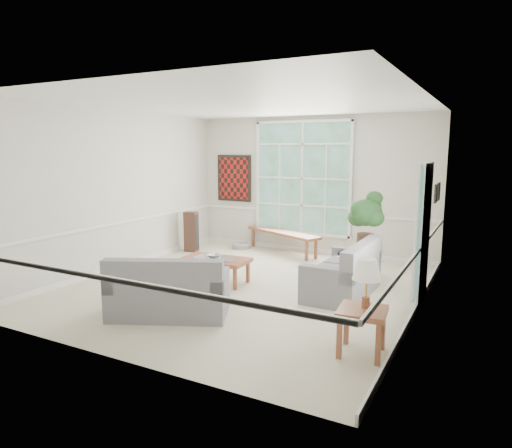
% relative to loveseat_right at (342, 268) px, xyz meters
% --- Properties ---
extents(floor, '(5.50, 6.00, 0.01)m').
position_rel_loveseat_right_xyz_m(floor, '(-1.56, -0.38, -0.44)').
color(floor, beige).
rests_on(floor, ground).
extents(ceiling, '(5.50, 6.00, 0.02)m').
position_rel_loveseat_right_xyz_m(ceiling, '(-1.56, -0.38, 2.57)').
color(ceiling, white).
rests_on(ceiling, ground).
extents(wall_back, '(5.50, 0.02, 3.00)m').
position_rel_loveseat_right_xyz_m(wall_back, '(-1.56, 2.62, 1.07)').
color(wall_back, silver).
rests_on(wall_back, ground).
extents(wall_front, '(5.50, 0.02, 3.00)m').
position_rel_loveseat_right_xyz_m(wall_front, '(-1.56, -3.38, 1.07)').
color(wall_front, silver).
rests_on(wall_front, ground).
extents(wall_left, '(0.02, 6.00, 3.00)m').
position_rel_loveseat_right_xyz_m(wall_left, '(-4.31, -0.38, 1.07)').
color(wall_left, silver).
rests_on(wall_left, ground).
extents(wall_right, '(0.02, 6.00, 3.00)m').
position_rel_loveseat_right_xyz_m(wall_right, '(1.19, -0.38, 1.07)').
color(wall_right, silver).
rests_on(wall_right, ground).
extents(window_back, '(2.30, 0.08, 2.40)m').
position_rel_loveseat_right_xyz_m(window_back, '(-1.76, 2.58, 1.22)').
color(window_back, white).
rests_on(window_back, wall_back).
extents(entry_door, '(0.08, 0.90, 2.10)m').
position_rel_loveseat_right_xyz_m(entry_door, '(1.15, 0.22, 0.62)').
color(entry_door, white).
rests_on(entry_door, floor).
extents(door_sidelight, '(0.08, 0.26, 1.90)m').
position_rel_loveseat_right_xyz_m(door_sidelight, '(1.15, -0.41, 0.72)').
color(door_sidelight, white).
rests_on(door_sidelight, wall_right).
extents(wall_art, '(0.90, 0.06, 1.10)m').
position_rel_loveseat_right_xyz_m(wall_art, '(-3.51, 2.57, 1.17)').
color(wall_art, '#570F0E').
rests_on(wall_art, wall_back).
extents(wall_frame_near, '(0.04, 0.26, 0.32)m').
position_rel_loveseat_right_xyz_m(wall_frame_near, '(1.15, 1.37, 1.12)').
color(wall_frame_near, black).
rests_on(wall_frame_near, wall_right).
extents(wall_frame_far, '(0.04, 0.26, 0.32)m').
position_rel_loveseat_right_xyz_m(wall_frame_far, '(1.15, 1.77, 1.12)').
color(wall_frame_far, black).
rests_on(wall_frame_far, wall_right).
extents(loveseat_right, '(0.86, 1.61, 0.86)m').
position_rel_loveseat_right_xyz_m(loveseat_right, '(0.00, 0.00, 0.00)').
color(loveseat_right, slate).
rests_on(loveseat_right, floor).
extents(loveseat_front, '(1.79, 1.42, 0.86)m').
position_rel_loveseat_right_xyz_m(loveseat_front, '(-1.85, -2.01, -0.00)').
color(loveseat_front, slate).
rests_on(loveseat_front, floor).
extents(coffee_table, '(1.19, 0.69, 0.43)m').
position_rel_loveseat_right_xyz_m(coffee_table, '(-2.13, -0.39, -0.22)').
color(coffee_table, brown).
rests_on(coffee_table, floor).
extents(pewter_bowl, '(0.33, 0.33, 0.07)m').
position_rel_loveseat_right_xyz_m(pewter_bowl, '(-2.19, -0.35, 0.03)').
color(pewter_bowl, '#A2A1A6').
rests_on(pewter_bowl, coffee_table).
extents(window_bench, '(2.01, 1.18, 0.47)m').
position_rel_loveseat_right_xyz_m(window_bench, '(-2.08, 2.27, -0.20)').
color(window_bench, brown).
rests_on(window_bench, floor).
extents(end_table, '(0.54, 0.54, 0.52)m').
position_rel_loveseat_right_xyz_m(end_table, '(-0.05, 1.25, -0.17)').
color(end_table, brown).
rests_on(end_table, floor).
extents(houseplant, '(0.78, 0.78, 1.05)m').
position_rel_loveseat_right_xyz_m(houseplant, '(0.03, 1.25, 0.61)').
color(houseplant, '#265126').
rests_on(houseplant, end_table).
extents(side_table, '(0.57, 0.57, 0.53)m').
position_rel_loveseat_right_xyz_m(side_table, '(0.84, -1.99, -0.17)').
color(side_table, brown).
rests_on(side_table, floor).
extents(table_lamp, '(0.39, 0.39, 0.56)m').
position_rel_loveseat_right_xyz_m(table_lamp, '(0.86, -1.92, 0.38)').
color(table_lamp, white).
rests_on(table_lamp, side_table).
extents(pet_bed, '(0.55, 0.55, 0.13)m').
position_rel_loveseat_right_xyz_m(pet_bed, '(-3.11, 2.21, -0.37)').
color(pet_bed, gray).
rests_on(pet_bed, floor).
extents(floor_speaker, '(0.32, 0.27, 0.90)m').
position_rel_loveseat_right_xyz_m(floor_speaker, '(-3.96, 1.43, 0.02)').
color(floor_speaker, '#3E241C').
rests_on(floor_speaker, floor).
extents(cat, '(0.42, 0.33, 0.18)m').
position_rel_loveseat_right_xyz_m(cat, '(-0.08, 0.57, 0.10)').
color(cat, black).
rests_on(cat, loveseat_right).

